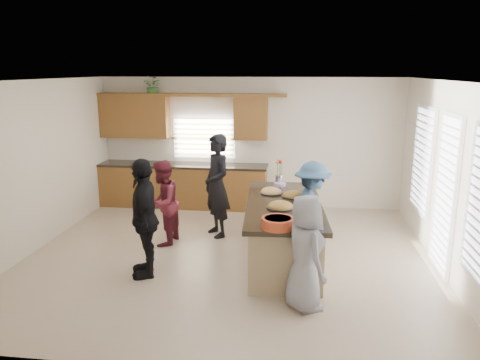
# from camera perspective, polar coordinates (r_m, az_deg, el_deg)

# --- Properties ---
(floor) EXTENTS (6.50, 6.50, 0.00)m
(floor) POSITION_cam_1_polar(r_m,az_deg,el_deg) (7.71, -1.37, -9.24)
(floor) COLOR #C6AD93
(floor) RESTS_ON ground
(room_shell) EXTENTS (6.52, 6.02, 2.81)m
(room_shell) POSITION_cam_1_polar(r_m,az_deg,el_deg) (7.19, -1.45, 4.88)
(room_shell) COLOR silver
(room_shell) RESTS_ON ground
(back_cabinetry) EXTENTS (4.08, 0.66, 2.46)m
(back_cabinetry) POSITION_cam_1_polar(r_m,az_deg,el_deg) (10.30, -7.17, 1.79)
(back_cabinetry) COLOR brown
(back_cabinetry) RESTS_ON ground
(right_wall_glazing) EXTENTS (0.06, 4.00, 2.25)m
(right_wall_glazing) POSITION_cam_1_polar(r_m,az_deg,el_deg) (7.39, 23.89, -0.46)
(right_wall_glazing) COLOR white
(right_wall_glazing) RESTS_ON ground
(island) EXTENTS (1.33, 2.77, 0.95)m
(island) POSITION_cam_1_polar(r_m,az_deg,el_deg) (7.42, 5.30, -6.46)
(island) COLOR tan
(island) RESTS_ON ground
(platter_front) EXTENTS (0.42, 0.42, 0.17)m
(platter_front) POSITION_cam_1_polar(r_m,az_deg,el_deg) (6.95, 4.97, -3.27)
(platter_front) COLOR black
(platter_front) RESTS_ON island
(platter_mid) EXTENTS (0.39, 0.39, 0.16)m
(platter_mid) POSITION_cam_1_polar(r_m,az_deg,el_deg) (7.58, 6.52, -1.91)
(platter_mid) COLOR black
(platter_mid) RESTS_ON island
(platter_back) EXTENTS (0.39, 0.39, 0.16)m
(platter_back) POSITION_cam_1_polar(r_m,az_deg,el_deg) (7.76, 3.82, -1.48)
(platter_back) COLOR black
(platter_back) RESTS_ON island
(salad_bowl) EXTENTS (0.43, 0.43, 0.14)m
(salad_bowl) POSITION_cam_1_polar(r_m,az_deg,el_deg) (6.10, 4.63, -5.17)
(salad_bowl) COLOR #C54624
(salad_bowl) RESTS_ON island
(clear_cup) EXTENTS (0.09, 0.09, 0.09)m
(clear_cup) POSITION_cam_1_polar(r_m,az_deg,el_deg) (6.20, 8.46, -5.30)
(clear_cup) COLOR white
(clear_cup) RESTS_ON island
(plate_stack) EXTENTS (0.21, 0.21, 0.05)m
(plate_stack) POSITION_cam_1_polar(r_m,az_deg,el_deg) (8.28, 4.88, -0.54)
(plate_stack) COLOR #C293D6
(plate_stack) RESTS_ON island
(flower_vase) EXTENTS (0.14, 0.14, 0.43)m
(flower_vase) POSITION_cam_1_polar(r_m,az_deg,el_deg) (8.42, 4.82, 1.03)
(flower_vase) COLOR silver
(flower_vase) RESTS_ON island
(potted_plant) EXTENTS (0.46, 0.42, 0.42)m
(potted_plant) POSITION_cam_1_polar(r_m,az_deg,el_deg) (10.34, -10.51, 11.22)
(potted_plant) COLOR #3C7B31
(potted_plant) RESTS_ON back_cabinetry
(woman_left_back) EXTENTS (0.75, 0.81, 1.86)m
(woman_left_back) POSITION_cam_1_polar(r_m,az_deg,el_deg) (8.37, -2.84, -0.71)
(woman_left_back) COLOR black
(woman_left_back) RESTS_ON ground
(woman_left_mid) EXTENTS (0.63, 0.77, 1.47)m
(woman_left_mid) POSITION_cam_1_polar(r_m,az_deg,el_deg) (8.09, -9.41, -2.78)
(woman_left_mid) COLOR maroon
(woman_left_mid) RESTS_ON ground
(woman_left_front) EXTENTS (0.73, 1.11, 1.75)m
(woman_left_front) POSITION_cam_1_polar(r_m,az_deg,el_deg) (6.90, -11.57, -4.54)
(woman_left_front) COLOR black
(woman_left_front) RESTS_ON ground
(woman_right_back) EXTENTS (0.72, 1.08, 1.57)m
(woman_right_back) POSITION_cam_1_polar(r_m,az_deg,el_deg) (7.49, 8.77, -3.69)
(woman_right_back) COLOR #3B5C82
(woman_right_back) RESTS_ON ground
(woman_right_front) EXTENTS (0.74, 0.86, 1.48)m
(woman_right_front) POSITION_cam_1_polar(r_m,az_deg,el_deg) (5.93, 7.95, -8.77)
(woman_right_front) COLOR gray
(woman_right_front) RESTS_ON ground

